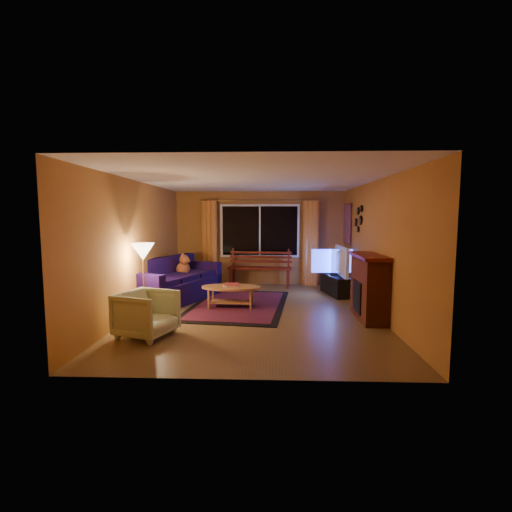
{
  "coord_description": "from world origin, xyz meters",
  "views": [
    {
      "loc": [
        0.28,
        -6.98,
        1.82
      ],
      "look_at": [
        0.0,
        0.3,
        1.05
      ],
      "focal_mm": 26.0,
      "sensor_mm": 36.0,
      "label": 1
    }
  ],
  "objects_px": {
    "armchair": "(147,312)",
    "coffee_table": "(231,297)",
    "bench": "(260,277)",
    "sofa": "(176,280)",
    "floor_lamp": "(144,282)",
    "tv_console": "(336,285)"
  },
  "relations": [
    {
      "from": "armchair",
      "to": "coffee_table",
      "type": "relative_size",
      "value": 0.64
    },
    {
      "from": "bench",
      "to": "sofa",
      "type": "xyz_separation_m",
      "value": [
        -1.78,
        -1.71,
        0.22
      ]
    },
    {
      "from": "floor_lamp",
      "to": "tv_console",
      "type": "height_order",
      "value": "floor_lamp"
    },
    {
      "from": "sofa",
      "to": "floor_lamp",
      "type": "xyz_separation_m",
      "value": [
        -0.19,
        -1.44,
        0.21
      ]
    },
    {
      "from": "bench",
      "to": "tv_console",
      "type": "bearing_deg",
      "value": -20.87
    },
    {
      "from": "coffee_table",
      "to": "tv_console",
      "type": "xyz_separation_m",
      "value": [
        2.32,
        1.35,
        0.01
      ]
    },
    {
      "from": "floor_lamp",
      "to": "coffee_table",
      "type": "distance_m",
      "value": 1.77
    },
    {
      "from": "coffee_table",
      "to": "sofa",
      "type": "bearing_deg",
      "value": 155.82
    },
    {
      "from": "tv_console",
      "to": "bench",
      "type": "bearing_deg",
      "value": 140.32
    },
    {
      "from": "sofa",
      "to": "armchair",
      "type": "bearing_deg",
      "value": -63.49
    },
    {
      "from": "floor_lamp",
      "to": "tv_console",
      "type": "xyz_separation_m",
      "value": [
        3.79,
        2.22,
        -0.44
      ]
    },
    {
      "from": "sofa",
      "to": "armchair",
      "type": "distance_m",
      "value": 2.43
    },
    {
      "from": "bench",
      "to": "floor_lamp",
      "type": "relative_size",
      "value": 1.22
    },
    {
      "from": "floor_lamp",
      "to": "tv_console",
      "type": "relative_size",
      "value": 1.23
    },
    {
      "from": "armchair",
      "to": "tv_console",
      "type": "xyz_separation_m",
      "value": [
        3.42,
        3.2,
        -0.16
      ]
    },
    {
      "from": "armchair",
      "to": "sofa",
      "type": "bearing_deg",
      "value": 23.77
    },
    {
      "from": "armchair",
      "to": "tv_console",
      "type": "distance_m",
      "value": 4.68
    },
    {
      "from": "bench",
      "to": "floor_lamp",
      "type": "xyz_separation_m",
      "value": [
        -1.98,
        -3.15,
        0.42
      ]
    },
    {
      "from": "bench",
      "to": "armchair",
      "type": "bearing_deg",
      "value": -104.94
    },
    {
      "from": "bench",
      "to": "sofa",
      "type": "distance_m",
      "value": 2.48
    },
    {
      "from": "sofa",
      "to": "armchair",
      "type": "xyz_separation_m",
      "value": [
        0.18,
        -2.42,
        -0.08
      ]
    },
    {
      "from": "floor_lamp",
      "to": "tv_console",
      "type": "distance_m",
      "value": 4.41
    }
  ]
}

